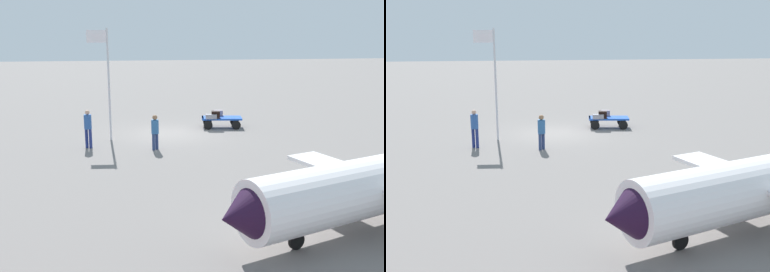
{
  "view_description": "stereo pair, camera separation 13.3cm",
  "coord_description": "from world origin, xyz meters",
  "views": [
    {
      "loc": [
        2.16,
        23.02,
        5.25
      ],
      "look_at": [
        -0.29,
        6.0,
        1.23
      ],
      "focal_mm": 42.32,
      "sensor_mm": 36.0,
      "label": 1
    },
    {
      "loc": [
        2.03,
        23.04,
        5.25
      ],
      "look_at": [
        -0.29,
        6.0,
        1.23
      ],
      "focal_mm": 42.32,
      "sensor_mm": 36.0,
      "label": 2
    }
  ],
  "objects": [
    {
      "name": "luggage_cart",
      "position": [
        -2.93,
        -1.05,
        0.44
      ],
      "size": [
        2.3,
        1.4,
        0.59
      ],
      "color": "blue",
      "rests_on": "ground"
    },
    {
      "name": "worker_lead",
      "position": [
        0.99,
        3.22,
        0.92
      ],
      "size": [
        0.47,
        0.47,
        1.6
      ],
      "color": "navy",
      "rests_on": "ground"
    },
    {
      "name": "airplane_near",
      "position": [
        -3.92,
        12.52,
        1.23
      ],
      "size": [
        8.72,
        5.67,
        3.2
      ],
      "color": "white",
      "rests_on": "ground"
    },
    {
      "name": "worker_trailing",
      "position": [
        3.98,
        2.49,
        1.03
      ],
      "size": [
        0.45,
        0.45,
        1.77
      ],
      "color": "navy",
      "rests_on": "ground"
    },
    {
      "name": "ground_plane",
      "position": [
        0.0,
        0.0,
        0.0
      ],
      "size": [
        120.0,
        120.0,
        0.0
      ],
      "primitive_type": "plane",
      "color": "slate"
    },
    {
      "name": "suitcase_grey",
      "position": [
        -2.29,
        -0.67,
        0.71
      ],
      "size": [
        0.63,
        0.36,
        0.24
      ],
      "color": "gray",
      "rests_on": "luggage_cart"
    },
    {
      "name": "suitcase_maroon",
      "position": [
        -2.86,
        -1.48,
        0.75
      ],
      "size": [
        0.51,
        0.34,
        0.32
      ],
      "color": "gray",
      "rests_on": "luggage_cart"
    },
    {
      "name": "suitcase_dark",
      "position": [
        -2.57,
        -0.8,
        0.78
      ],
      "size": [
        0.51,
        0.45,
        0.39
      ],
      "color": "black",
      "rests_on": "luggage_cart"
    },
    {
      "name": "flagpole",
      "position": [
        3.13,
        1.09,
        3.21
      ],
      "size": [
        1.0,
        0.1,
        5.38
      ],
      "color": "silver",
      "rests_on": "ground"
    }
  ]
}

